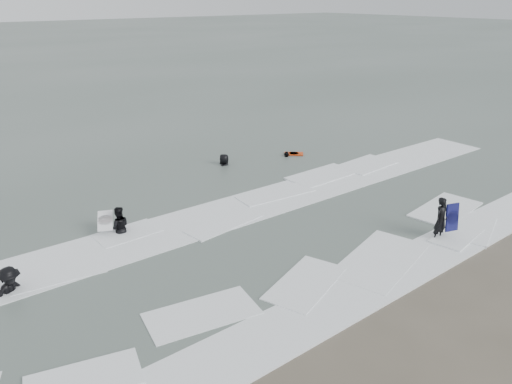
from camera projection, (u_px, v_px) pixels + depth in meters
ground at (358, 275)px, 14.86m from camera, size 320.00×320.00×0.00m
surfer_centre at (438, 240)px, 17.00m from camera, size 0.59×0.40×1.57m
surfer_wading at (120, 234)px, 17.44m from camera, size 0.91×0.80×1.56m
surfer_breaker at (12, 295)px, 13.90m from camera, size 1.27×1.04×1.71m
surfer_right_near at (287, 158)px, 25.55m from camera, size 0.94×0.69×1.47m
surfer_right_far at (224, 166)px, 24.34m from camera, size 1.00×0.98×1.74m
surf_foam at (278, 231)px, 17.57m from camera, size 30.03×9.06×0.09m
bodyboards at (282, 190)px, 19.92m from camera, size 12.19×11.03×1.25m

